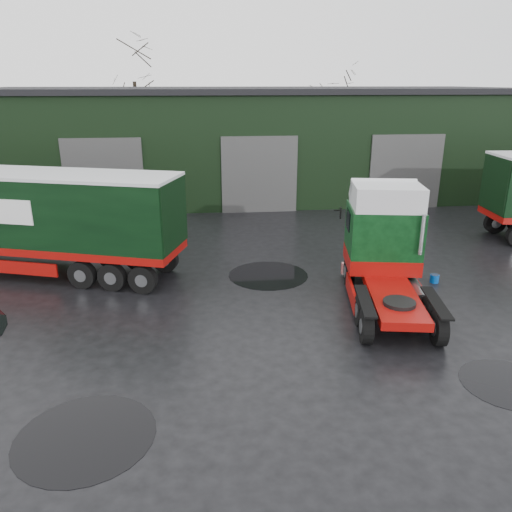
{
  "coord_description": "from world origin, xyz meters",
  "views": [
    {
      "loc": [
        -1.03,
        -12.09,
        6.66
      ],
      "look_at": [
        0.51,
        1.97,
        1.7
      ],
      "focal_mm": 35.0,
      "sensor_mm": 36.0,
      "label": 1
    }
  ],
  "objects_px": {
    "wash_bucket": "(434,279)",
    "tree_back_b": "(332,118)",
    "hero_tractor": "(392,254)",
    "trailer_left": "(18,222)",
    "warehouse": "(248,140)",
    "tree_back_a": "(136,107)"
  },
  "relations": [
    {
      "from": "hero_tractor",
      "to": "tree_back_b",
      "type": "height_order",
      "value": "tree_back_b"
    },
    {
      "from": "warehouse",
      "to": "wash_bucket",
      "type": "bearing_deg",
      "value": -73.49
    },
    {
      "from": "warehouse",
      "to": "tree_back_b",
      "type": "bearing_deg",
      "value": 51.34
    },
    {
      "from": "wash_bucket",
      "to": "tree_back_b",
      "type": "bearing_deg",
      "value": 83.46
    },
    {
      "from": "trailer_left",
      "to": "wash_bucket",
      "type": "relative_size",
      "value": 39.79
    },
    {
      "from": "warehouse",
      "to": "hero_tractor",
      "type": "bearing_deg",
      "value": -82.37
    },
    {
      "from": "tree_back_a",
      "to": "tree_back_b",
      "type": "height_order",
      "value": "tree_back_a"
    },
    {
      "from": "wash_bucket",
      "to": "tree_back_b",
      "type": "relative_size",
      "value": 0.04
    },
    {
      "from": "wash_bucket",
      "to": "tree_back_a",
      "type": "relative_size",
      "value": 0.03
    },
    {
      "from": "warehouse",
      "to": "trailer_left",
      "type": "relative_size",
      "value": 2.68
    },
    {
      "from": "wash_bucket",
      "to": "tree_back_b",
      "type": "xyz_separation_m",
      "value": [
        3.06,
        26.67,
        3.61
      ]
    },
    {
      "from": "warehouse",
      "to": "trailer_left",
      "type": "distance_m",
      "value": 17.03
    },
    {
      "from": "hero_tractor",
      "to": "trailer_left",
      "type": "relative_size",
      "value": 0.49
    },
    {
      "from": "warehouse",
      "to": "trailer_left",
      "type": "bearing_deg",
      "value": -124.68
    },
    {
      "from": "trailer_left",
      "to": "wash_bucket",
      "type": "xyz_separation_m",
      "value": [
        14.6,
        -2.71,
        -1.73
      ]
    },
    {
      "from": "hero_tractor",
      "to": "tree_back_b",
      "type": "distance_m",
      "value": 29.25
    },
    {
      "from": "warehouse",
      "to": "hero_tractor",
      "type": "distance_m",
      "value": 18.88
    },
    {
      "from": "hero_tractor",
      "to": "wash_bucket",
      "type": "xyz_separation_m",
      "value": [
        2.44,
        2.0,
        -1.69
      ]
    },
    {
      "from": "tree_back_a",
      "to": "tree_back_b",
      "type": "relative_size",
      "value": 1.27
    },
    {
      "from": "hero_tractor",
      "to": "wash_bucket",
      "type": "height_order",
      "value": "hero_tractor"
    },
    {
      "from": "warehouse",
      "to": "tree_back_b",
      "type": "xyz_separation_m",
      "value": [
        8.0,
        10.0,
        0.59
      ]
    },
    {
      "from": "tree_back_b",
      "to": "trailer_left",
      "type": "bearing_deg",
      "value": -126.39
    }
  ]
}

